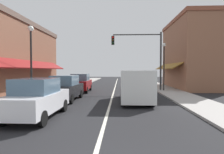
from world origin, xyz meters
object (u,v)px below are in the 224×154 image
(parked_car_nearest_left, at_px, (37,98))
(traffic_signal_mast_arm, at_px, (144,51))
(parked_car_second_left, at_px, (65,88))
(street_lamp_right_mid, at_px, (164,59))
(van_in_lane, at_px, (136,85))
(street_lamp_left_near, at_px, (31,52))
(parked_car_third_left, at_px, (81,83))

(parked_car_nearest_left, xyz_separation_m, traffic_signal_mast_arm, (6.16, 11.54, 3.23))
(parked_car_second_left, bearing_deg, street_lamp_right_mid, 37.85)
(van_in_lane, relative_size, street_lamp_right_mid, 1.08)
(van_in_lane, distance_m, street_lamp_left_near, 7.07)
(parked_car_second_left, bearing_deg, parked_car_nearest_left, -87.09)
(parked_car_nearest_left, height_order, street_lamp_right_mid, street_lamp_right_mid)
(parked_car_second_left, bearing_deg, van_in_lane, -2.90)
(parked_car_third_left, relative_size, traffic_signal_mast_arm, 0.69)
(parked_car_second_left, distance_m, parked_car_third_left, 5.34)
(traffic_signal_mast_arm, height_order, street_lamp_left_near, traffic_signal_mast_arm)
(parked_car_second_left, relative_size, parked_car_third_left, 1.00)
(parked_car_second_left, relative_size, street_lamp_left_near, 0.84)
(traffic_signal_mast_arm, bearing_deg, parked_car_nearest_left, -118.10)
(street_lamp_left_near, bearing_deg, traffic_signal_mast_arm, 44.86)
(street_lamp_left_near, relative_size, street_lamp_right_mid, 1.02)
(traffic_signal_mast_arm, bearing_deg, parked_car_second_left, -133.60)
(parked_car_third_left, height_order, street_lamp_left_near, street_lamp_left_near)
(van_in_lane, bearing_deg, parked_car_nearest_left, -135.51)
(traffic_signal_mast_arm, bearing_deg, van_in_lane, -101.40)
(parked_car_nearest_left, relative_size, parked_car_second_left, 1.00)
(parked_car_nearest_left, distance_m, parked_car_third_left, 10.25)
(parked_car_third_left, distance_m, street_lamp_right_mid, 8.62)
(parked_car_nearest_left, distance_m, parked_car_second_left, 4.92)
(traffic_signal_mast_arm, bearing_deg, parked_car_third_left, -168.45)
(parked_car_nearest_left, distance_m, traffic_signal_mast_arm, 13.48)
(parked_car_nearest_left, height_order, street_lamp_left_near, street_lamp_left_near)
(parked_car_third_left, relative_size, van_in_lane, 0.80)
(parked_car_nearest_left, height_order, van_in_lane, van_in_lane)
(van_in_lane, bearing_deg, parked_car_second_left, 176.59)
(parked_car_nearest_left, height_order, parked_car_third_left, same)
(traffic_signal_mast_arm, distance_m, street_lamp_right_mid, 2.17)
(parked_car_third_left, bearing_deg, van_in_lane, -50.56)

